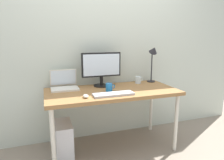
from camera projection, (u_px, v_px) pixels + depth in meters
The scene contains 11 objects.
ground_plane at pixel (112, 147), 2.53m from camera, with size 6.00×6.00×0.00m, color gray.
back_wall at pixel (102, 41), 2.65m from camera, with size 4.40×0.04×2.60m, color silver.
desk at pixel (112, 95), 2.39m from camera, with size 1.53×0.71×0.74m.
monitor at pixel (101, 67), 2.52m from camera, with size 0.50×0.20×0.42m.
laptop at pixel (64, 84), 2.43m from camera, with size 0.32×0.27×0.23m.
desk_lamp at pixel (153, 56), 2.72m from camera, with size 0.11×0.16×0.51m.
keyboard at pixel (114, 94), 2.16m from camera, with size 0.44×0.14×0.02m, color #B2B2B7.
mouse at pixel (86, 96), 2.07m from camera, with size 0.06×0.09×0.03m, color silver.
coffee_mug at pixel (109, 87), 2.32m from camera, with size 0.11×0.08×0.09m.
glass_cup at pixel (138, 80), 2.72m from camera, with size 0.11×0.08×0.09m.
computer_tower at pixel (64, 141), 2.27m from camera, with size 0.18×0.36×0.42m, color silver.
Camera 1 is at (-0.74, -2.18, 1.34)m, focal length 32.42 mm.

